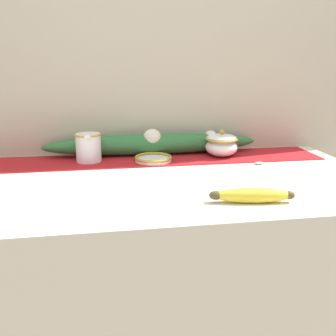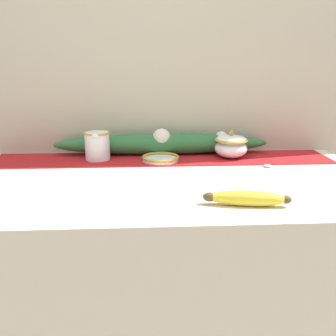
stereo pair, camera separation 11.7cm
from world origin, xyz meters
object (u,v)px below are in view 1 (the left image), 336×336
sugar_bowl (221,144)px  small_dish (153,158)px  banana (252,195)px  spoon (254,164)px  cream_pitcher (88,146)px

sugar_bowl → small_dish: 0.29m
banana → spoon: 0.40m
sugar_bowl → banana: 0.51m
small_dish → banana: (0.21, -0.47, 0.01)m
small_dish → spoon: size_ratio=0.75×
cream_pitcher → banana: cream_pitcher is taller
cream_pitcher → spoon: (0.61, -0.14, -0.06)m
small_dish → spoon: small_dish is taller
cream_pitcher → small_dish: size_ratio=0.83×
cream_pitcher → sugar_bowl: size_ratio=0.92×
sugar_bowl → banana: size_ratio=0.55×
cream_pitcher → spoon: cream_pitcher is taller
banana → sugar_bowl: bearing=82.3°
cream_pitcher → sugar_bowl: 0.52m
sugar_bowl → banana: sugar_bowl is taller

